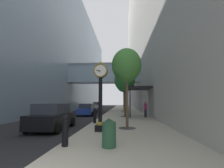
# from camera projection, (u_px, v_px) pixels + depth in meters

# --- Properties ---
(ground_plane) EXTENTS (110.00, 110.00, 0.00)m
(ground_plane) POSITION_uv_depth(u_px,v_px,m) (109.00, 111.00, 29.70)
(ground_plane) COLOR black
(ground_plane) RESTS_ON ground
(sidewalk_right) EXTENTS (5.65, 80.00, 0.14)m
(sidewalk_right) POSITION_uv_depth(u_px,v_px,m) (124.00, 110.00, 32.50)
(sidewalk_right) COLOR #ADA593
(sidewalk_right) RESTS_ON ground
(building_block_left) EXTENTS (22.18, 80.00, 26.70)m
(building_block_left) POSITION_uv_depth(u_px,v_px,m) (58.00, 50.00, 34.89)
(building_block_left) COLOR slate
(building_block_left) RESTS_ON ground
(building_block_right) EXTENTS (9.00, 80.00, 42.59)m
(building_block_right) POSITION_uv_depth(u_px,v_px,m) (157.00, 12.00, 34.40)
(building_block_right) COLOR #B7B2A8
(building_block_right) RESTS_ON ground
(street_clock) EXTENTS (0.84, 0.55, 4.08)m
(street_clock) POSITION_uv_depth(u_px,v_px,m) (100.00, 92.00, 9.26)
(street_clock) COLOR black
(street_clock) RESTS_ON sidewalk_right
(bollard_nearest) EXTENTS (0.26, 0.26, 1.16)m
(bollard_nearest) POSITION_uv_depth(u_px,v_px,m) (65.00, 130.00, 6.03)
(bollard_nearest) COLOR black
(bollard_nearest) RESTS_ON sidewalk_right
(bollard_third) EXTENTS (0.26, 0.26, 1.16)m
(bollard_third) POSITION_uv_depth(u_px,v_px,m) (95.00, 115.00, 12.45)
(bollard_third) COLOR black
(bollard_third) RESTS_ON sidewalk_right
(bollard_fourth) EXTENTS (0.26, 0.26, 1.16)m
(bollard_fourth) POSITION_uv_depth(u_px,v_px,m) (100.00, 113.00, 15.66)
(bollard_fourth) COLOR black
(bollard_fourth) RESTS_ON sidewalk_right
(street_tree_near) EXTENTS (1.96, 1.96, 5.22)m
(street_tree_near) POSITION_uv_depth(u_px,v_px,m) (127.00, 66.00, 10.47)
(street_tree_near) COLOR #333335
(street_tree_near) RESTS_ON sidewalk_right
(street_tree_mid_near) EXTENTS (2.43, 2.43, 5.61)m
(street_tree_mid_near) POSITION_uv_depth(u_px,v_px,m) (125.00, 80.00, 18.51)
(street_tree_mid_near) COLOR #333335
(street_tree_mid_near) RESTS_ON sidewalk_right
(street_tree_mid_far) EXTENTS (2.77, 2.77, 6.46)m
(street_tree_mid_far) POSITION_uv_depth(u_px,v_px,m) (124.00, 83.00, 26.61)
(street_tree_mid_far) COLOR #333335
(street_tree_mid_far) RESTS_ON sidewalk_right
(street_tree_far) EXTENTS (2.37, 2.37, 6.82)m
(street_tree_far) POSITION_uv_depth(u_px,v_px,m) (124.00, 85.00, 34.70)
(street_tree_far) COLOR #333335
(street_tree_far) RESTS_ON sidewalk_right
(trash_bin) EXTENTS (0.53, 0.53, 1.05)m
(trash_bin) POSITION_uv_depth(u_px,v_px,m) (109.00, 132.00, 5.90)
(trash_bin) COLOR #234C33
(trash_bin) RESTS_ON sidewalk_right
(pedestrian_walking) EXTENTS (0.40, 0.40, 1.74)m
(pedestrian_walking) POSITION_uv_depth(u_px,v_px,m) (145.00, 109.00, 17.18)
(pedestrian_walking) COLOR #23232D
(pedestrian_walking) RESTS_ON sidewalk_right
(storefront_awning) EXTENTS (2.40, 3.60, 3.30)m
(storefront_awning) POSITION_uv_depth(u_px,v_px,m) (139.00, 89.00, 17.86)
(storefront_awning) COLOR black
(storefront_awning) RESTS_ON sidewalk_right
(car_black_near) EXTENTS (2.10, 4.30, 1.69)m
(car_black_near) POSITION_uv_depth(u_px,v_px,m) (53.00, 117.00, 10.37)
(car_black_near) COLOR black
(car_black_near) RESTS_ON ground
(car_white_mid) EXTENTS (2.05, 4.23, 1.74)m
(car_white_mid) POSITION_uv_depth(u_px,v_px,m) (97.00, 106.00, 41.17)
(car_white_mid) COLOR silver
(car_white_mid) RESTS_ON ground
(car_blue_far) EXTENTS (2.03, 4.70, 1.57)m
(car_blue_far) POSITION_uv_depth(u_px,v_px,m) (88.00, 110.00, 21.20)
(car_blue_far) COLOR navy
(car_blue_far) RESTS_ON ground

